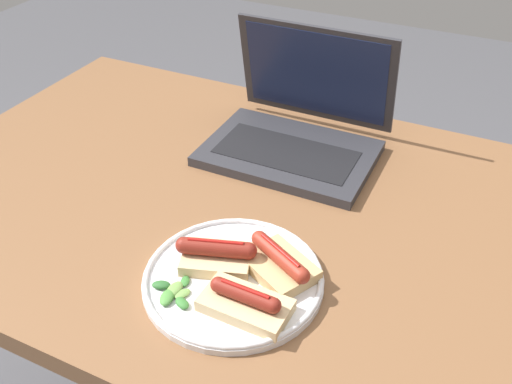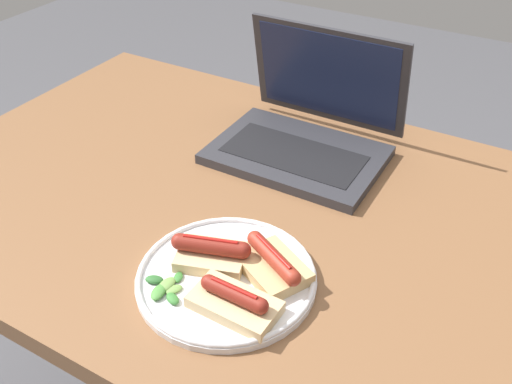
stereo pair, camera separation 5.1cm
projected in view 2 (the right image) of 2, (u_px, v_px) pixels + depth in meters
The scene contains 7 objects.
desk at pixel (294, 252), 0.94m from camera, with size 1.35×0.76×0.75m.
laptop at pixel (306, 132), 1.04m from camera, with size 0.30×0.25×0.21m.
plate at pixel (226, 277), 0.78m from camera, with size 0.25×0.25×0.02m.
sausage_toast_left at pixel (211, 252), 0.80m from camera, with size 0.11×0.09×0.04m.
sausage_toast_middle at pixel (273, 264), 0.78m from camera, with size 0.12×0.11×0.04m.
sausage_toast_right at pixel (234, 301), 0.73m from camera, with size 0.12×0.07×0.04m.
salad_pile at pixel (165, 288), 0.76m from camera, with size 0.07×0.06×0.01m.
Camera 2 is at (0.30, -0.64, 1.31)m, focal length 40.00 mm.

